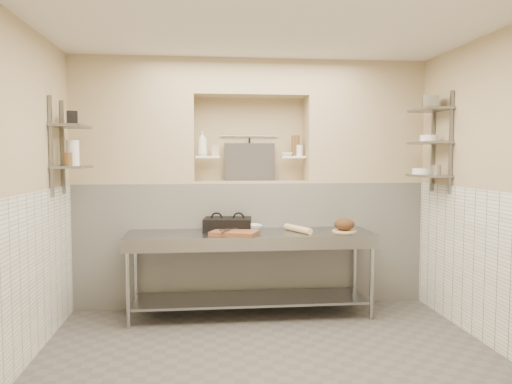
{
  "coord_description": "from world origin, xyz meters",
  "views": [
    {
      "loc": [
        -0.56,
        -4.04,
        1.69
      ],
      "look_at": [
        -0.03,
        0.9,
        1.35
      ],
      "focal_mm": 35.0,
      "sensor_mm": 36.0,
      "label": 1
    }
  ],
  "objects": [
    {
      "name": "backwall_lower",
      "position": [
        0.0,
        1.75,
        0.7
      ],
      "size": [
        4.0,
        0.4,
        1.4
      ],
      "primitive_type": "cube",
      "color": "white",
      "rests_on": "floor"
    },
    {
      "name": "shelf_rail_left_b",
      "position": [
        -1.98,
        0.85,
        1.8
      ],
      "size": [
        0.03,
        0.03,
        0.95
      ],
      "primitive_type": "cube",
      "color": "slate",
      "rests_on": "wall_left"
    },
    {
      "name": "backwall_header",
      "position": [
        0.0,
        1.75,
        2.6
      ],
      "size": [
        1.3,
        0.4,
        0.4
      ],
      "primitive_type": "cube",
      "color": "tan",
      "rests_on": "backwall_lower"
    },
    {
      "name": "wall_right",
      "position": [
        2.05,
        0.0,
        1.4
      ],
      "size": [
        0.1,
        3.9,
        2.8
      ],
      "primitive_type": "cube",
      "color": "tan",
      "rests_on": "ground"
    },
    {
      "name": "alcove_shelf_left",
      "position": [
        -0.5,
        1.75,
        1.7
      ],
      "size": [
        0.28,
        0.16,
        0.02
      ],
      "primitive_type": "cube",
      "color": "white",
      "rests_on": "backwall_lower"
    },
    {
      "name": "wall_shelf_right_lower",
      "position": [
        1.84,
        1.05,
        1.5
      ],
      "size": [
        0.3,
        0.5,
        0.02
      ],
      "primitive_type": "cube",
      "color": "slate",
      "rests_on": "wall_right"
    },
    {
      "name": "mixing_bowl",
      "position": [
        -0.03,
        1.4,
        0.93
      ],
      "size": [
        0.29,
        0.29,
        0.06
      ],
      "primitive_type": "imported",
      "rotation": [
        0.0,
        0.0,
        0.3
      ],
      "color": "white",
      "rests_on": "prep_table"
    },
    {
      "name": "utensil_rail",
      "position": [
        0.0,
        1.92,
        1.95
      ],
      "size": [
        0.7,
        0.02,
        0.02
      ],
      "primitive_type": "cylinder",
      "rotation": [
        0.0,
        1.57,
        0.0
      ],
      "color": "gray",
      "rests_on": "wall_back"
    },
    {
      "name": "panini_press",
      "position": [
        -0.29,
        1.34,
        0.97
      ],
      "size": [
        0.55,
        0.43,
        0.14
      ],
      "rotation": [
        0.0,
        0.0,
        -0.12
      ],
      "color": "black",
      "rests_on": "prep_table"
    },
    {
      "name": "backwall_pillar_left",
      "position": [
        -1.33,
        1.75,
        2.1
      ],
      "size": [
        1.35,
        0.4,
        1.4
      ],
      "primitive_type": "cube",
      "color": "tan",
      "rests_on": "backwall_lower"
    },
    {
      "name": "jug_left",
      "position": [
        -1.84,
        1.09,
        1.74
      ],
      "size": [
        0.13,
        0.13,
        0.25
      ],
      "primitive_type": "cylinder",
      "color": "white",
      "rests_on": "wall_shelf_left_lower"
    },
    {
      "name": "wall_shelf_left_upper",
      "position": [
        -1.84,
        1.05,
        2.0
      ],
      "size": [
        0.3,
        0.5,
        0.03
      ],
      "primitive_type": "cube",
      "color": "slate",
      "rests_on": "wall_left"
    },
    {
      "name": "shelf_rail_right_a",
      "position": [
        1.98,
        1.25,
        1.85
      ],
      "size": [
        0.03,
        0.03,
        1.05
      ],
      "primitive_type": "cube",
      "color": "slate",
      "rests_on": "wall_right"
    },
    {
      "name": "bowl_alcove",
      "position": [
        0.42,
        1.73,
        1.73
      ],
      "size": [
        0.14,
        0.14,
        0.04
      ],
      "primitive_type": "imported",
      "rotation": [
        0.0,
        0.0,
        0.05
      ],
      "color": "white",
      "rests_on": "alcove_shelf_right"
    },
    {
      "name": "box_left_upper",
      "position": [
        -1.84,
        1.1,
        2.08
      ],
      "size": [
        0.13,
        0.13,
        0.14
      ],
      "primitive_type": "cube",
      "rotation": [
        0.0,
        0.0,
        0.29
      ],
      "color": "black",
      "rests_on": "wall_shelf_left_upper"
    },
    {
      "name": "bread_board",
      "position": [
        0.95,
        1.14,
        0.91
      ],
      "size": [
        0.26,
        0.26,
        0.01
      ],
      "primitive_type": "cylinder",
      "color": "#E0BB7E",
      "rests_on": "prep_table"
    },
    {
      "name": "alcove_sill",
      "position": [
        0.0,
        1.75,
        1.41
      ],
      "size": [
        1.3,
        0.4,
        0.02
      ],
      "primitive_type": "cube",
      "color": "tan",
      "rests_on": "backwall_lower"
    },
    {
      "name": "tongs",
      "position": [
        -0.33,
        0.97,
        0.96
      ],
      "size": [
        0.14,
        0.26,
        0.02
      ],
      "primitive_type": "cylinder",
      "rotation": [
        1.57,
        0.0,
        -0.43
      ],
      "color": "gray",
      "rests_on": "cutting_board"
    },
    {
      "name": "bottle_soap",
      "position": [
        -0.56,
        1.72,
        1.86
      ],
      "size": [
        0.14,
        0.14,
        0.29
      ],
      "primitive_type": "imported",
      "rotation": [
        0.0,
        0.0,
        -0.39
      ],
      "color": "white",
      "rests_on": "alcove_shelf_left"
    },
    {
      "name": "backwall_pillar_right",
      "position": [
        1.33,
        1.75,
        2.1
      ],
      "size": [
        1.35,
        0.4,
        1.4
      ],
      "primitive_type": "cube",
      "color": "tan",
      "rests_on": "backwall_lower"
    },
    {
      "name": "basket_right",
      "position": [
        1.84,
        1.05,
        2.27
      ],
      "size": [
        0.22,
        0.24,
        0.12
      ],
      "primitive_type": "cube",
      "rotation": [
        0.0,
        0.0,
        -0.37
      ],
      "color": "gray",
      "rests_on": "wall_shelf_right_upper"
    },
    {
      "name": "ceiling",
      "position": [
        0.0,
        0.0,
        2.85
      ],
      "size": [
        4.0,
        3.9,
        0.1
      ],
      "primitive_type": "cube",
      "color": "silver",
      "rests_on": "ground"
    },
    {
      "name": "jar_alcove",
      "position": [
        -0.41,
        1.78,
        1.77
      ],
      "size": [
        0.08,
        0.08,
        0.12
      ],
      "primitive_type": "cube",
      "color": "tan",
      "rests_on": "alcove_shelf_left"
    },
    {
      "name": "bread_loaf",
      "position": [
        0.95,
        1.14,
        0.98
      ],
      "size": [
        0.22,
        0.22,
        0.13
      ],
      "primitive_type": "ellipsoid",
      "color": "#4C2D19",
      "rests_on": "bread_board"
    },
    {
      "name": "wainscot_right",
      "position": [
        1.99,
        0.0,
        0.7
      ],
      "size": [
        0.02,
        3.9,
        1.4
      ],
      "primitive_type": "cube",
      "color": "white",
      "rests_on": "floor"
    },
    {
      "name": "wall_shelf_left_lower",
      "position": [
        -1.84,
        1.05,
        1.6
      ],
      "size": [
        0.3,
        0.5,
        0.02
      ],
      "primitive_type": "cube",
      "color": "slate",
      "rests_on": "wall_left"
    },
    {
      "name": "prep_table",
      "position": [
        -0.06,
        1.18,
        0.64
      ],
      "size": [
        2.6,
        0.7,
        0.9
      ],
      "color": "gray",
      "rests_on": "floor"
    },
    {
      "name": "canister_right",
      "position": [
        1.84,
        0.88,
        1.56
      ],
      "size": [
        0.1,
        0.1,
        0.1
      ],
      "primitive_type": "cylinder",
      "color": "gray",
      "rests_on": "wall_shelf_right_lower"
    },
    {
      "name": "wall_shelf_right_upper",
      "position": [
        1.84,
        1.05,
        2.2
      ],
      "size": [
        0.3,
        0.5,
        0.03
      ],
      "primitive_type": "cube",
      "color": "slate",
      "rests_on": "wall_right"
    },
    {
      "name": "rolling_pin",
      "position": [
        0.45,
        1.16,
        0.93
      ],
      "size": [
        0.24,
        0.44,
        0.07
      ],
      "primitive_type": "cylinder",
      "rotation": [
        1.57,
        0.0,
        0.41
      ],
      "color": "#E0BB7E",
      "rests_on": "prep_table"
    },
    {
      "name": "splash_panel",
      "position": [
        0.0,
        1.85,
        1.64
      ],
      "size": [
        0.6,
        0.08,
        0.45
      ],
      "primitive_type": "cube",
      "rotation": [
        -0.14,
        0.0,
        0.0
      ],
      "color": "#383330",
      "rests_on": "alcove_sill"
    },
    {
      "name": "wall_shelf_right_mid",
      "position": [
        1.84,
        1.05,
        1.85
      ],
      "size": [
        0.3,
        0.5,
        0.02
      ],
      "primitive_type": "cube",
      "color": "slate",
      "rests_on": "wall_right"
    },
    {
      "name": "floor",
      "position": [
        0.0,
        0.0,
        -0.05
      ],
      "size": [
        4.0,
        3.9,
        0.1
      ],
      "primitive_type": "cube",
      "color": "#4A4642",
      "rests_on": "ground"
    },
    {
      "name": "shelf_rail_right_b",
      "position": [
        1.98,
        0.85,
        1.85
      ],
      "size": [
        0.03,
        0.03,
        1.05
      ],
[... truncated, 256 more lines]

